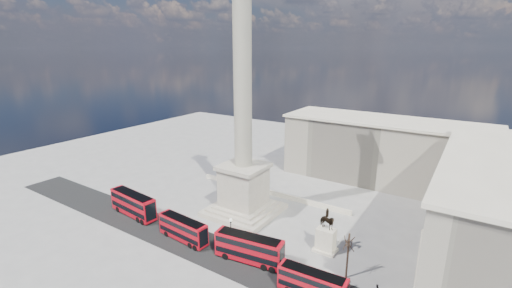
{
  "coord_description": "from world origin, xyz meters",
  "views": [
    {
      "loc": [
        38.93,
        -49.71,
        34.1
      ],
      "look_at": [
        5.61,
        1.17,
        17.03
      ],
      "focal_mm": 24.0,
      "sensor_mm": 36.0,
      "label": 1
    }
  ],
  "objects_px": {
    "nelsons_column": "(243,155)",
    "equestrian_statue": "(326,236)",
    "red_bus_b": "(183,229)",
    "pedestrian_walking": "(349,283)",
    "red_bus_c": "(249,248)",
    "red_bus_d": "(313,284)",
    "victorian_lamp": "(231,232)",
    "red_bus_a": "(133,204)",
    "pedestrian_crossing": "(270,248)"
  },
  "relations": [
    {
      "from": "red_bus_d",
      "to": "victorian_lamp",
      "type": "bearing_deg",
      "value": 167.73
    },
    {
      "from": "pedestrian_walking",
      "to": "pedestrian_crossing",
      "type": "xyz_separation_m",
      "value": [
        -14.48,
        1.59,
        -0.05
      ]
    },
    {
      "from": "nelsons_column",
      "to": "red_bus_b",
      "type": "distance_m",
      "value": 18.79
    },
    {
      "from": "victorian_lamp",
      "to": "pedestrian_walking",
      "type": "distance_m",
      "value": 20.48
    },
    {
      "from": "red_bus_a",
      "to": "pedestrian_crossing",
      "type": "relative_size",
      "value": 7.54
    },
    {
      "from": "pedestrian_crossing",
      "to": "equestrian_statue",
      "type": "bearing_deg",
      "value": -62.1
    },
    {
      "from": "red_bus_c",
      "to": "pedestrian_crossing",
      "type": "bearing_deg",
      "value": 62.3
    },
    {
      "from": "red_bus_b",
      "to": "pedestrian_walking",
      "type": "distance_m",
      "value": 30.01
    },
    {
      "from": "red_bus_b",
      "to": "pedestrian_crossing",
      "type": "height_order",
      "value": "red_bus_b"
    },
    {
      "from": "red_bus_b",
      "to": "pedestrian_walking",
      "type": "relative_size",
      "value": 6.16
    },
    {
      "from": "red_bus_a",
      "to": "red_bus_b",
      "type": "bearing_deg",
      "value": 0.39
    },
    {
      "from": "victorian_lamp",
      "to": "pedestrian_crossing",
      "type": "height_order",
      "value": "victorian_lamp"
    },
    {
      "from": "nelsons_column",
      "to": "equestrian_statue",
      "type": "distance_m",
      "value": 23.07
    },
    {
      "from": "nelsons_column",
      "to": "victorian_lamp",
      "type": "xyz_separation_m",
      "value": [
        6.73,
        -13.39,
        -9.18
      ]
    },
    {
      "from": "nelsons_column",
      "to": "equestrian_statue",
      "type": "height_order",
      "value": "nelsons_column"
    },
    {
      "from": "nelsons_column",
      "to": "victorian_lamp",
      "type": "relative_size",
      "value": 7.86
    },
    {
      "from": "red_bus_d",
      "to": "equestrian_statue",
      "type": "bearing_deg",
      "value": 100.12
    },
    {
      "from": "red_bus_a",
      "to": "red_bus_d",
      "type": "distance_m",
      "value": 41.67
    },
    {
      "from": "equestrian_statue",
      "to": "red_bus_b",
      "type": "bearing_deg",
      "value": -154.65
    },
    {
      "from": "equestrian_statue",
      "to": "pedestrian_crossing",
      "type": "relative_size",
      "value": 4.92
    },
    {
      "from": "red_bus_c",
      "to": "red_bus_d",
      "type": "distance_m",
      "value": 12.29
    },
    {
      "from": "red_bus_d",
      "to": "pedestrian_crossing",
      "type": "relative_size",
      "value": 6.03
    },
    {
      "from": "nelsons_column",
      "to": "pedestrian_walking",
      "type": "relative_size",
      "value": 28.49
    },
    {
      "from": "nelsons_column",
      "to": "red_bus_a",
      "type": "xyz_separation_m",
      "value": [
        -18.51,
        -13.96,
        -10.3
      ]
    },
    {
      "from": "equestrian_statue",
      "to": "victorian_lamp",
      "type": "bearing_deg",
      "value": -146.11
    },
    {
      "from": "red_bus_b",
      "to": "pedestrian_walking",
      "type": "height_order",
      "value": "red_bus_b"
    },
    {
      "from": "red_bus_a",
      "to": "pedestrian_walking",
      "type": "bearing_deg",
      "value": 8.08
    },
    {
      "from": "red_bus_a",
      "to": "pedestrian_crossing",
      "type": "distance_m",
      "value": 31.27
    },
    {
      "from": "red_bus_b",
      "to": "red_bus_c",
      "type": "relative_size",
      "value": 0.91
    },
    {
      "from": "nelsons_column",
      "to": "victorian_lamp",
      "type": "bearing_deg",
      "value": -63.3
    },
    {
      "from": "red_bus_a",
      "to": "victorian_lamp",
      "type": "distance_m",
      "value": 25.28
    },
    {
      "from": "pedestrian_crossing",
      "to": "red_bus_a",
      "type": "bearing_deg",
      "value": 89.7
    },
    {
      "from": "red_bus_d",
      "to": "pedestrian_walking",
      "type": "distance_m",
      "value": 6.0
    },
    {
      "from": "nelsons_column",
      "to": "red_bus_c",
      "type": "bearing_deg",
      "value": -51.87
    },
    {
      "from": "red_bus_d",
      "to": "pedestrian_walking",
      "type": "height_order",
      "value": "red_bus_d"
    },
    {
      "from": "nelsons_column",
      "to": "pedestrian_crossing",
      "type": "distance_m",
      "value": 19.98
    },
    {
      "from": "red_bus_a",
      "to": "pedestrian_crossing",
      "type": "bearing_deg",
      "value": 12.44
    },
    {
      "from": "nelsons_column",
      "to": "red_bus_a",
      "type": "relative_size",
      "value": 3.99
    },
    {
      "from": "red_bus_c",
      "to": "nelsons_column",
      "type": "bearing_deg",
      "value": 120.14
    },
    {
      "from": "red_bus_b",
      "to": "victorian_lamp",
      "type": "relative_size",
      "value": 1.7
    },
    {
      "from": "red_bus_a",
      "to": "pedestrian_crossing",
      "type": "height_order",
      "value": "red_bus_a"
    },
    {
      "from": "red_bus_b",
      "to": "red_bus_c",
      "type": "bearing_deg",
      "value": 8.93
    },
    {
      "from": "nelsons_column",
      "to": "equestrian_statue",
      "type": "bearing_deg",
      "value": -11.86
    },
    {
      "from": "pedestrian_walking",
      "to": "red_bus_a",
      "type": "bearing_deg",
      "value": -174.76
    },
    {
      "from": "red_bus_d",
      "to": "pedestrian_walking",
      "type": "bearing_deg",
      "value": 46.12
    },
    {
      "from": "red_bus_b",
      "to": "red_bus_d",
      "type": "height_order",
      "value": "red_bus_b"
    },
    {
      "from": "red_bus_a",
      "to": "nelsons_column",
      "type": "bearing_deg",
      "value": 42.0
    },
    {
      "from": "equestrian_statue",
      "to": "red_bus_d",
      "type": "bearing_deg",
      "value": -76.56
    },
    {
      "from": "red_bus_a",
      "to": "victorian_lamp",
      "type": "xyz_separation_m",
      "value": [
        25.25,
        0.58,
        1.12
      ]
    },
    {
      "from": "red_bus_c",
      "to": "equestrian_statue",
      "type": "height_order",
      "value": "equestrian_statue"
    }
  ]
}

